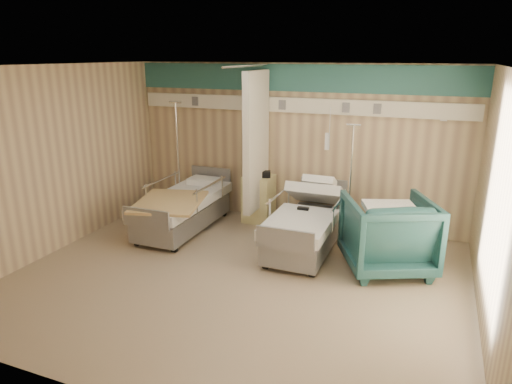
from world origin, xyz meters
TOP-DOWN VIEW (x-y plane):
  - ground at (0.00, 0.00)m, footprint 6.00×5.00m
  - room_walls at (-0.03, 0.25)m, footprint 6.04×5.04m
  - bed_right at (0.60, 1.30)m, footprint 1.00×2.16m
  - bed_left at (-1.60, 1.30)m, footprint 1.00×2.16m
  - bedside_cabinet at (-0.55, 2.20)m, footprint 0.50×0.48m
  - visitor_armchair at (1.84, 1.05)m, footprint 1.52×1.54m
  - waffle_blanket at (1.84, 1.01)m, footprint 0.84×0.79m
  - iv_stand_right at (1.10, 2.07)m, footprint 0.34×0.34m
  - iv_stand_left at (-2.08, 2.00)m, footprint 0.38×0.38m
  - call_remote at (0.53, 1.33)m, footprint 0.18×0.09m
  - tan_blanket at (-1.56, 0.84)m, footprint 1.28×1.47m
  - toiletry_bag at (-0.42, 2.15)m, footprint 0.24×0.19m
  - white_cup at (-0.72, 2.26)m, footprint 0.09×0.09m

SIDE VIEW (x-z plane):
  - ground at x=0.00m, z-range 0.00..0.00m
  - bed_right at x=0.60m, z-range 0.00..0.63m
  - bed_left at x=-1.60m, z-range 0.00..0.63m
  - iv_stand_right at x=1.10m, z-range -0.56..1.33m
  - bedside_cabinet at x=-0.55m, z-range 0.00..0.85m
  - iv_stand_left at x=-2.08m, z-range -0.63..1.50m
  - visitor_armchair at x=1.84m, z-range 0.00..1.06m
  - call_remote at x=0.53m, z-range 0.63..0.67m
  - tan_blanket at x=-1.56m, z-range 0.63..0.67m
  - toiletry_bag at x=-0.42m, z-range 0.85..0.96m
  - white_cup at x=-0.72m, z-range 0.85..0.97m
  - waffle_blanket at x=1.84m, z-range 1.06..1.14m
  - room_walls at x=-0.03m, z-range 0.45..3.27m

